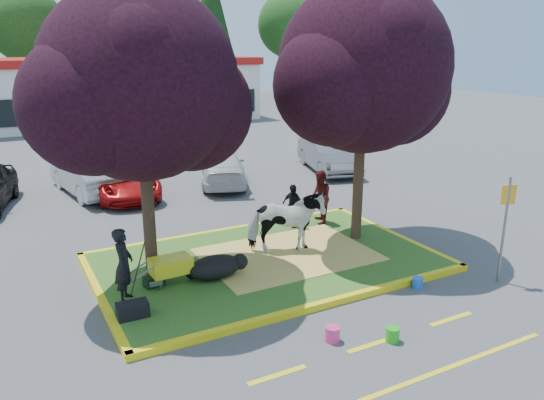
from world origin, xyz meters
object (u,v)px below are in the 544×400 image
wheelbarrow (171,266)px  car_silver (88,174)px  bucket_blue (418,283)px  cow (285,223)px  calf (215,267)px  bucket_green (392,334)px  bucket_pink (332,334)px  sign_post (506,218)px  handler (124,265)px

wheelbarrow → car_silver: size_ratio=0.36×
bucket_blue → cow: bearing=121.0°
calf → bucket_blue: calf is taller
bucket_green → car_silver: (-3.14, 13.21, 0.60)m
calf → wheelbarrow: (-0.96, 0.22, 0.15)m
bucket_green → calf: bearing=117.3°
bucket_green → bucket_pink: bucket_pink is taller
wheelbarrow → sign_post: size_ratio=0.65×
bucket_green → bucket_blue: size_ratio=1.09×
calf → bucket_green: bearing=-67.8°
bucket_pink → car_silver: car_silver is taller
calf → sign_post: size_ratio=0.50×
handler → bucket_blue: bearing=-87.3°
sign_post → bucket_blue: size_ratio=9.77×
cow → handler: (-4.26, -0.71, -0.02)m
sign_post → bucket_blue: 2.46m
bucket_green → bucket_pink: bearing=151.9°
cow → sign_post: bearing=-112.6°
calf → bucket_blue: bearing=-35.8°
wheelbarrow → bucket_blue: size_ratio=6.32×
cow → bucket_green: (-0.22, -4.44, -0.82)m
sign_post → handler: bearing=177.3°
wheelbarrow → sign_post: (6.84, -3.19, 0.98)m
bucket_pink → bucket_blue: 3.13m
calf → car_silver: (-1.16, 9.37, 0.32)m
bucket_pink → cow: bearing=72.9°
wheelbarrow → bucket_green: bearing=-56.2°
wheelbarrow → sign_post: sign_post is taller
cow → bucket_blue: size_ratio=7.50×
car_silver → bucket_pink: bearing=91.1°
bucket_green → car_silver: car_silver is taller
handler → bucket_pink: bearing=-113.2°
handler → sign_post: 8.46m
sign_post → bucket_pink: (-4.89, -0.34, -1.40)m
wheelbarrow → bucket_pink: 4.05m
cow → calf: bearing=126.9°
wheelbarrow → bucket_pink: wheelbarrow is taller
sign_post → bucket_green: bearing=-150.4°
bucket_pink → car_silver: size_ratio=0.07×
calf → wheelbarrow: wheelbarrow is taller
handler → sign_post: sign_post is taller
bucket_green → bucket_blue: bearing=36.6°
bucket_pink → bucket_blue: size_ratio=1.15×
bucket_pink → car_silver: (-2.15, 12.68, 0.60)m
handler → bucket_blue: handler is taller
bucket_green → sign_post: bearing=12.5°
wheelbarrow → bucket_blue: bearing=-29.7°
handler → wheelbarrow: (1.10, 0.33, -0.37)m
wheelbarrow → calf: bearing=-15.0°
sign_post → cow: bearing=153.0°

